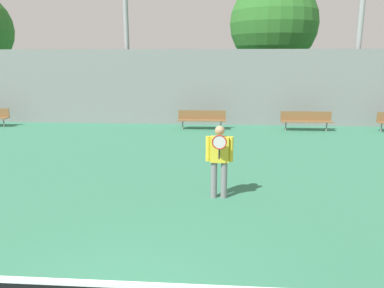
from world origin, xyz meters
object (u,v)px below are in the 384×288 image
Objects in this scene: tennis_player at (219,157)px; tree_green_tall at (274,24)px; bench_by_gate at (202,118)px; bench_courtside_far at (306,119)px.

tree_green_tall is (2.97, 14.36, 4.03)m from tennis_player.
tennis_player is 8.43m from bench_by_gate.
tennis_player is at bearing -84.68° from bench_by_gate.
tennis_player is 15.21m from tree_green_tall.
tree_green_tall is (-0.78, 5.98, 4.47)m from bench_courtside_far.
tennis_player is 0.76× the size of bench_courtside_far.
bench_courtside_far is 1.03× the size of bench_by_gate.
bench_courtside_far is 7.51m from tree_green_tall.
tennis_player is 0.22× the size of tree_green_tall.
tennis_player is 9.19m from bench_courtside_far.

